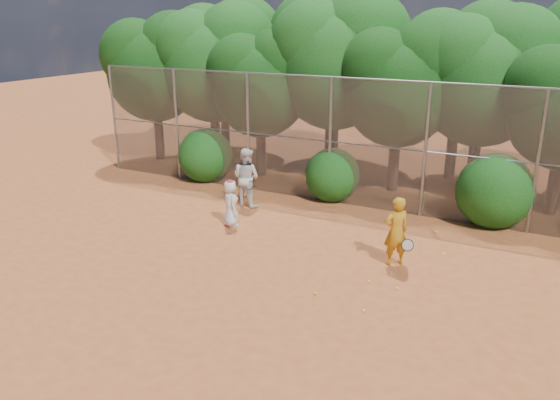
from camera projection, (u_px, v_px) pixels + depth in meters
The scene contains 23 objects.
ground at pixel (269, 284), 12.40m from camera, with size 80.00×80.00×0.00m, color #A24E24.
fence_back at pixel (357, 143), 16.85m from camera, with size 20.05×0.09×4.03m.
tree_0 at pixel (156, 64), 21.97m from camera, with size 4.38×3.81×6.00m.
tree_1 at pixel (214, 59), 21.25m from camera, with size 4.64×4.03×6.35m.
tree_2 at pixel (262, 79), 19.77m from camera, with size 3.99×3.47×5.47m.
tree_3 at pixel (338, 57), 19.28m from camera, with size 4.89×4.26×6.70m.
tree_4 at pixel (401, 80), 17.91m from camera, with size 4.19×3.64×5.73m.
tree_5 at pixel (486, 73), 17.42m from camera, with size 4.51×3.92×6.17m.
tree_9 at pixel (224, 51), 23.56m from camera, with size 4.83×4.20×6.62m.
tree_10 at pixel (334, 46), 21.49m from camera, with size 5.15×4.48×7.06m.
tree_11 at pixel (462, 64), 19.16m from camera, with size 4.64×4.03×6.35m.
bush_0 at pixel (205, 153), 19.97m from camera, with size 2.00×2.00×2.00m, color #124912.
bush_1 at pixel (333, 173), 17.86m from camera, with size 1.80×1.80×1.80m, color #124912.
bush_2 at pixel (495, 187), 15.64m from camera, with size 2.20×2.20×2.20m, color #124912.
player_yellow at pixel (396, 231), 13.10m from camera, with size 0.89×0.73×1.73m.
player_teen at pixel (231, 203), 15.61m from camera, with size 0.79×0.76×1.39m.
player_white at pixel (246, 177), 17.21m from camera, with size 0.99×0.82×1.88m.
ball_0 at pixel (369, 282), 12.41m from camera, with size 0.07×0.07×0.07m, color yellow.
ball_1 at pixel (444, 254), 13.86m from camera, with size 0.07×0.07×0.07m, color yellow.
ball_2 at pixel (364, 311), 11.19m from camera, with size 0.07×0.07×0.07m, color yellow.
ball_3 at pixel (397, 288), 12.11m from camera, with size 0.07×0.07×0.07m, color yellow.
ball_4 at pixel (315, 293), 11.89m from camera, with size 0.07×0.07×0.07m, color yellow.
ball_5 at pixel (436, 232), 15.26m from camera, with size 0.07×0.07×0.07m, color yellow.
Camera 1 is at (5.26, -9.81, 5.78)m, focal length 35.00 mm.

